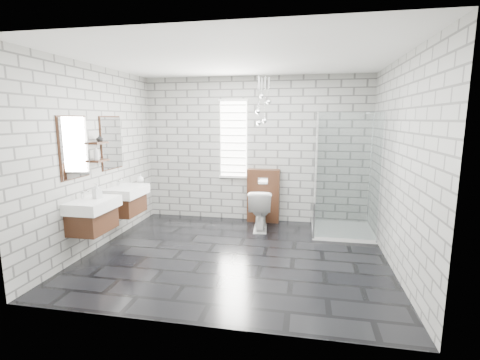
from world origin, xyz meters
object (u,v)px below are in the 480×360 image
(vanity_left, at_px, (91,206))
(cistern_panel, at_px, (263,196))
(vanity_right, at_px, (125,192))
(toilet, at_px, (260,209))
(shower_enclosure, at_px, (338,205))

(vanity_left, bearing_deg, cistern_panel, 46.79)
(vanity_left, distance_m, vanity_right, 0.92)
(cistern_panel, bearing_deg, vanity_right, -147.86)
(toilet, bearing_deg, shower_enclosure, 172.90)
(toilet, bearing_deg, cistern_panel, -95.51)
(cistern_panel, relative_size, toilet, 1.40)
(vanity_right, relative_size, shower_enclosure, 0.77)
(shower_enclosure, bearing_deg, toilet, 178.41)
(cistern_panel, height_order, shower_enclosure, shower_enclosure)
(vanity_left, distance_m, toilet, 2.76)
(vanity_left, xyz_separation_m, cistern_panel, (2.10, 2.23, -0.26))
(vanity_right, bearing_deg, shower_enclosure, 13.22)
(vanity_left, distance_m, cistern_panel, 3.07)
(vanity_right, bearing_deg, vanity_left, -90.00)
(vanity_left, bearing_deg, vanity_right, 90.00)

